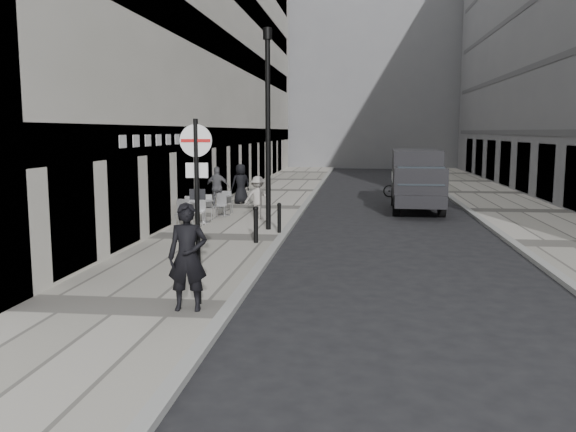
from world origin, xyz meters
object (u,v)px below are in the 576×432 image
Objects in this scene: lamppost at (268,119)px; panel_van at (417,177)px; cyclist at (402,182)px; walking_man at (188,257)px; sign_post at (197,187)px.

lamppost reaches higher than panel_van.
cyclist is (5.17, 11.63, -2.98)m from lamppost.
panel_van reaches higher than walking_man.
lamppost is at bearing 84.04° from walking_man.
sign_post is 21.27m from cyclist.
sign_post is at bearing -90.00° from lamppost.
lamppost is 13.07m from cyclist.
walking_man is 0.57× the size of sign_post.
walking_man is 0.30× the size of lamppost.
panel_van is at bearing 65.24° from walking_man.
lamppost is at bearing -103.12° from cyclist.
lamppost is at bearing -128.35° from panel_van.
cyclist is (-0.28, 5.22, -0.67)m from panel_van.
panel_van is (5.53, 15.77, 0.34)m from walking_man.
sign_post is 0.63× the size of panel_van.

